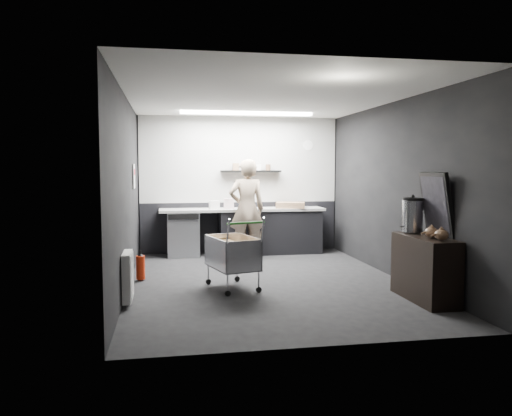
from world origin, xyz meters
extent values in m
plane|color=black|center=(0.00, 0.00, 0.00)|extent=(5.50, 5.50, 0.00)
plane|color=white|center=(0.00, 0.00, 2.70)|extent=(5.50, 5.50, 0.00)
plane|color=black|center=(0.00, 2.75, 1.35)|extent=(5.50, 0.00, 5.50)
plane|color=black|center=(0.00, -2.75, 1.35)|extent=(5.50, 0.00, 5.50)
plane|color=black|center=(-2.00, 0.00, 1.35)|extent=(0.00, 5.50, 5.50)
plane|color=black|center=(2.00, 0.00, 1.35)|extent=(0.00, 5.50, 5.50)
cube|color=#B6B6B1|center=(0.00, 2.73, 1.85)|extent=(3.95, 0.02, 1.70)
cube|color=black|center=(0.00, 2.73, 0.50)|extent=(3.95, 0.02, 1.00)
cube|color=black|center=(0.20, 2.62, 1.62)|extent=(1.20, 0.22, 0.04)
cylinder|color=white|center=(1.40, 2.72, 2.15)|extent=(0.20, 0.03, 0.20)
cube|color=white|center=(-1.98, 1.30, 1.55)|extent=(0.02, 0.30, 0.40)
cube|color=red|center=(-1.98, 1.30, 1.62)|extent=(0.02, 0.22, 0.10)
cube|color=white|center=(-1.94, -0.90, 0.35)|extent=(0.10, 0.50, 0.60)
cube|color=white|center=(0.00, 1.85, 2.67)|extent=(2.40, 0.20, 0.04)
cube|color=black|center=(0.55, 2.42, 0.42)|extent=(2.00, 0.56, 0.85)
cube|color=#AFAFAA|center=(0.00, 2.42, 0.88)|extent=(3.20, 0.60, 0.05)
cube|color=#9EA0A5|center=(-1.15, 2.42, 0.42)|extent=(0.60, 0.58, 0.85)
cube|color=black|center=(-1.15, 2.12, 0.78)|extent=(0.56, 0.02, 0.10)
imported|color=beige|center=(0.01, 1.97, 0.92)|extent=(0.69, 0.47, 1.85)
cube|color=silver|center=(-0.55, -0.33, 0.30)|extent=(0.73, 0.94, 0.02)
cube|color=silver|center=(-0.81, -0.33, 0.51)|extent=(0.24, 0.80, 0.44)
cube|color=silver|center=(-0.30, -0.33, 0.51)|extent=(0.24, 0.80, 0.44)
cube|color=silver|center=(-0.55, -0.73, 0.51)|extent=(0.52, 0.16, 0.44)
cube|color=silver|center=(-0.55, 0.07, 0.51)|extent=(0.52, 0.16, 0.44)
cylinder|color=silver|center=(-0.78, -0.70, 0.17)|extent=(0.02, 0.02, 0.29)
cylinder|color=silver|center=(-0.33, -0.70, 0.17)|extent=(0.02, 0.02, 0.29)
cylinder|color=silver|center=(-0.78, 0.04, 0.17)|extent=(0.02, 0.02, 0.29)
cylinder|color=silver|center=(-0.33, 0.04, 0.17)|extent=(0.02, 0.02, 0.29)
cylinder|color=#278323|center=(-0.55, -0.79, 0.97)|extent=(0.52, 0.17, 0.03)
cube|color=brown|center=(-0.67, -0.23, 0.50)|extent=(0.30, 0.34, 0.37)
cube|color=brown|center=(-0.42, -0.44, 0.48)|extent=(0.28, 0.32, 0.33)
cylinder|color=black|center=(-0.78, -0.70, 0.04)|extent=(0.08, 0.05, 0.08)
cylinder|color=black|center=(-0.78, 0.04, 0.04)|extent=(0.08, 0.05, 0.08)
cylinder|color=black|center=(-0.33, -0.70, 0.04)|extent=(0.08, 0.05, 0.08)
cylinder|color=black|center=(-0.33, 0.04, 0.04)|extent=(0.08, 0.05, 0.08)
cube|color=black|center=(1.78, -1.38, 0.41)|extent=(0.41, 1.09, 0.82)
cylinder|color=silver|center=(1.78, -1.02, 1.05)|extent=(0.27, 0.27, 0.42)
cylinder|color=black|center=(1.78, -1.02, 1.27)|extent=(0.27, 0.27, 0.04)
sphere|color=black|center=(1.78, -1.02, 1.31)|extent=(0.05, 0.05, 0.05)
ellipsoid|color=brown|center=(1.78, -1.52, 0.89)|extent=(0.16, 0.16, 0.13)
ellipsoid|color=brown|center=(1.78, -1.75, 0.89)|extent=(0.16, 0.16, 0.13)
cube|color=black|center=(1.94, -1.34, 1.23)|extent=(0.19, 0.64, 0.82)
cube|color=black|center=(1.92, -1.34, 1.23)|extent=(0.13, 0.55, 0.70)
cylinder|color=red|center=(-1.85, 0.39, 0.20)|extent=(0.13, 0.13, 0.35)
cone|color=black|center=(-1.85, 0.39, 0.40)|extent=(0.09, 0.09, 0.05)
cylinder|color=black|center=(-1.85, 0.39, 0.43)|extent=(0.03, 0.03, 0.05)
cube|color=#8F6C4C|center=(0.95, 2.37, 0.96)|extent=(0.65, 0.55, 0.11)
cylinder|color=silver|center=(-0.27, 2.42, 1.00)|extent=(0.20, 0.20, 0.20)
cube|color=white|center=(-0.55, 2.37, 0.98)|extent=(0.20, 0.16, 0.16)
camera|label=1|loc=(-1.44, -7.17, 1.69)|focal=35.00mm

